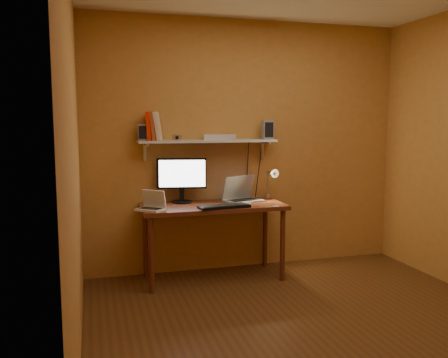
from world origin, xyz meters
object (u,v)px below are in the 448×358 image
object	(u,v)px
desk	(213,213)
speaker_right	(268,130)
shelf_camera	(177,138)
router	(220,137)
speaker_left	(143,132)
wall_shelf	(208,141)
keyboard	(224,206)
monitor	(182,178)
laptop	(241,195)
mouse	(246,204)
desk_lamp	(271,180)
netbook	(152,205)

from	to	relation	value
desk	speaker_right	distance (m)	1.05
shelf_camera	router	size ratio (longest dim) A/B	0.30
speaker_left	shelf_camera	size ratio (longest dim) A/B	1.68
wall_shelf	keyboard	xyz separation A→B (m)	(0.05, -0.40, -0.60)
monitor	laptop	world-z (taller)	monitor
desk	speaker_left	size ratio (longest dim) A/B	8.80
speaker_left	laptop	bearing A→B (deg)	11.29
desk	wall_shelf	xyz separation A→B (m)	(0.00, 0.19, 0.69)
laptop	speaker_right	world-z (taller)	speaker_right
laptop	router	world-z (taller)	router
desk	mouse	xyz separation A→B (m)	(0.29, -0.15, 0.10)
desk_lamp	speaker_right	bearing A→B (deg)	105.17
speaker_left	shelf_camera	world-z (taller)	speaker_left
desk	keyboard	world-z (taller)	keyboard
speaker_left	shelf_camera	xyz separation A→B (m)	(0.31, -0.07, -0.05)
shelf_camera	desk	bearing A→B (deg)	-22.17
desk	router	world-z (taller)	router
netbook	keyboard	world-z (taller)	netbook
desk	speaker_left	bearing A→B (deg)	162.52
desk	wall_shelf	bearing A→B (deg)	90.00
desk	shelf_camera	bearing A→B (deg)	157.83
keyboard	speaker_left	size ratio (longest dim) A/B	3.07
keyboard	router	xyz separation A→B (m)	(0.08, 0.41, 0.64)
keyboard	speaker_left	xyz separation A→B (m)	(-0.69, 0.41, 0.69)
shelf_camera	wall_shelf	bearing A→B (deg)	10.60
wall_shelf	laptop	bearing A→B (deg)	-17.25
monitor	netbook	xyz separation A→B (m)	(-0.34, -0.32, -0.20)
monitor	shelf_camera	distance (m)	0.41
wall_shelf	netbook	distance (m)	0.89
speaker_left	speaker_right	size ratio (longest dim) A/B	0.81
laptop	keyboard	world-z (taller)	laptop
desk_lamp	router	xyz separation A→B (m)	(-0.53, 0.08, 0.44)
wall_shelf	router	size ratio (longest dim) A/B	4.39
shelf_camera	router	xyz separation A→B (m)	(0.46, 0.07, -0.00)
netbook	speaker_left	bearing A→B (deg)	135.65
desk	router	xyz separation A→B (m)	(0.13, 0.20, 0.74)
monitor	desk_lamp	size ratio (longest dim) A/B	1.31
desk	wall_shelf	size ratio (longest dim) A/B	1.00
monitor	router	world-z (taller)	router
wall_shelf	laptop	size ratio (longest dim) A/B	3.25
monitor	shelf_camera	world-z (taller)	shelf_camera
wall_shelf	mouse	size ratio (longest dim) A/B	14.19
wall_shelf	desk_lamp	bearing A→B (deg)	-5.88
desk	laptop	distance (m)	0.37
desk	speaker_right	xyz separation A→B (m)	(0.64, 0.20, 0.81)
speaker_left	speaker_right	distance (m)	1.28
monitor	speaker_right	bearing A→B (deg)	11.99
shelf_camera	router	bearing A→B (deg)	8.93
desk	speaker_left	xyz separation A→B (m)	(-0.64, 0.20, 0.79)
wall_shelf	speaker_right	bearing A→B (deg)	0.52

